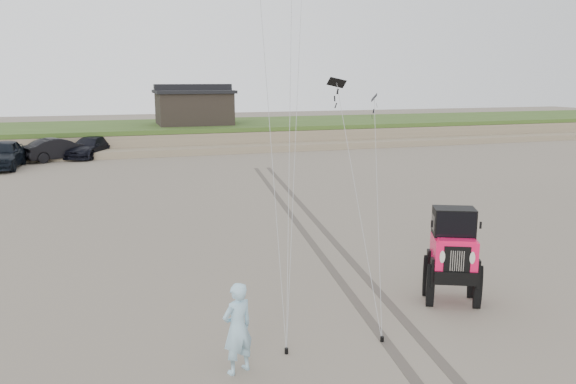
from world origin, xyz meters
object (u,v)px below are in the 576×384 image
object	(u,v)px
jeep	(453,266)
man	(237,328)
truck_a	(2,154)
cabin	(194,106)
truck_b	(59,149)
truck_c	(90,147)

from	to	relation	value
jeep	man	bearing A→B (deg)	-139.66
truck_a	man	xyz separation A→B (m)	(8.45, -28.83, 0.02)
cabin	truck_b	distance (m)	12.47
cabin	jeep	world-z (taller)	cabin
truck_c	man	size ratio (longest dim) A/B	2.72
man	cabin	bearing A→B (deg)	-120.85
truck_c	cabin	bearing A→B (deg)	59.81
cabin	truck_a	bearing A→B (deg)	-145.09
truck_c	jeep	size ratio (longest dim) A/B	0.95
truck_b	man	distance (m)	32.08
truck_a	truck_b	world-z (taller)	truck_a
truck_a	man	world-z (taller)	man
truck_b	man	bearing A→B (deg)	162.91
truck_c	truck_a	bearing A→B (deg)	-117.97
jeep	man	xyz separation A→B (m)	(-5.91, -1.70, -0.06)
truck_c	man	xyz separation A→B (m)	(3.38, -32.55, 0.19)
jeep	man	world-z (taller)	jeep
truck_a	truck_b	distance (m)	4.20
truck_b	man	xyz separation A→B (m)	(5.33, -31.64, 0.14)
truck_b	man	size ratio (longest dim) A/B	2.56
truck_c	jeep	world-z (taller)	jeep
man	truck_a	bearing A→B (deg)	-97.08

